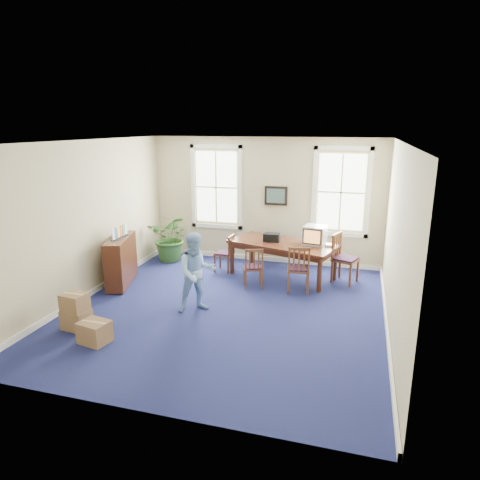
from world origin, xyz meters
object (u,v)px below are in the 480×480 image
(conference_table, at_px, (282,260))
(potted_plant, at_px, (171,237))
(credenza, at_px, (121,261))
(crt_tv, at_px, (315,235))
(cardboard_boxes, at_px, (87,309))
(chair_near_left, at_px, (253,267))
(man, at_px, (197,272))

(conference_table, bearing_deg, potted_plant, -170.94)
(conference_table, bearing_deg, credenza, -139.65)
(credenza, bearing_deg, crt_tv, 4.59)
(crt_tv, height_order, potted_plant, potted_plant)
(potted_plant, bearing_deg, cardboard_boxes, -87.03)
(crt_tv, bearing_deg, potted_plant, -176.60)
(chair_near_left, relative_size, credenza, 0.68)
(chair_near_left, relative_size, cardboard_boxes, 0.77)
(cardboard_boxes, bearing_deg, conference_table, 51.71)
(conference_table, bearing_deg, man, -100.88)
(credenza, relative_size, cardboard_boxes, 1.13)
(chair_near_left, distance_m, man, 1.71)
(man, height_order, cardboard_boxes, man)
(cardboard_boxes, bearing_deg, potted_plant, 92.97)
(conference_table, height_order, chair_near_left, chair_near_left)
(man, bearing_deg, cardboard_boxes, -176.41)
(potted_plant, distance_m, cardboard_boxes, 3.99)
(credenza, distance_m, cardboard_boxes, 2.17)
(conference_table, distance_m, credenza, 3.69)
(conference_table, xyz_separation_m, chair_near_left, (-0.50, -0.83, 0.04))
(potted_plant, xyz_separation_m, cardboard_boxes, (0.21, -3.98, -0.29))
(conference_table, distance_m, potted_plant, 3.06)
(man, distance_m, credenza, 2.34)
(chair_near_left, height_order, potted_plant, potted_plant)
(potted_plant, height_order, cardboard_boxes, potted_plant)
(potted_plant, bearing_deg, crt_tv, -5.37)
(chair_near_left, height_order, man, man)
(chair_near_left, height_order, cardboard_boxes, chair_near_left)
(man, relative_size, potted_plant, 1.22)
(man, relative_size, cardboard_boxes, 1.29)
(crt_tv, distance_m, potted_plant, 3.79)
(cardboard_boxes, bearing_deg, chair_near_left, 49.73)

